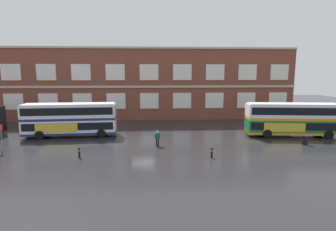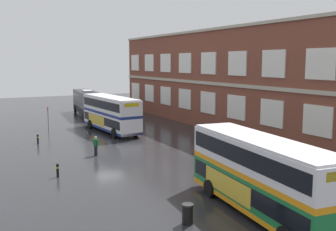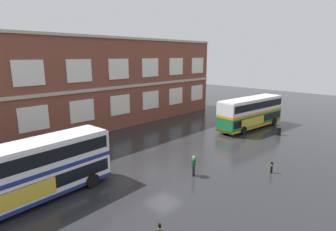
{
  "view_description": "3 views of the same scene",
  "coord_description": "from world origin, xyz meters",
  "px_view_note": "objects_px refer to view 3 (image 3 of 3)",
  "views": [
    {
      "loc": [
        1.14,
        -29.67,
        7.8
      ],
      "look_at": [
        3.08,
        3.15,
        2.52
      ],
      "focal_mm": 28.63,
      "sensor_mm": 36.0,
      "label": 1
    },
    {
      "loc": [
        33.83,
        -11.87,
        8.05
      ],
      "look_at": [
        1.84,
        5.12,
        3.07
      ],
      "focal_mm": 42.09,
      "sensor_mm": 36.0,
      "label": 2
    },
    {
      "loc": [
        -14.24,
        -14.3,
        9.55
      ],
      "look_at": [
        5.33,
        4.6,
        3.4
      ],
      "focal_mm": 28.57,
      "sensor_mm": 36.0,
      "label": 3
    }
  ],
  "objects_px": {
    "station_litter_bin": "(279,131)",
    "safety_bollard_east": "(160,231)",
    "double_decker_middle": "(251,112)",
    "double_decker_near": "(29,172)",
    "safety_bollard_west": "(272,167)",
    "waiting_passenger": "(194,165)"
  },
  "relations": [
    {
      "from": "station_litter_bin",
      "to": "safety_bollard_east",
      "type": "bearing_deg",
      "value": -172.29
    },
    {
      "from": "double_decker_middle",
      "to": "station_litter_bin",
      "type": "height_order",
      "value": "double_decker_middle"
    },
    {
      "from": "double_decker_near",
      "to": "safety_bollard_west",
      "type": "bearing_deg",
      "value": -31.53
    },
    {
      "from": "waiting_passenger",
      "to": "station_litter_bin",
      "type": "distance_m",
      "value": 16.1
    },
    {
      "from": "safety_bollard_west",
      "to": "safety_bollard_east",
      "type": "relative_size",
      "value": 1.0
    },
    {
      "from": "double_decker_near",
      "to": "waiting_passenger",
      "type": "relative_size",
      "value": 6.55
    },
    {
      "from": "safety_bollard_west",
      "to": "safety_bollard_east",
      "type": "xyz_separation_m",
      "value": [
        -12.21,
        0.77,
        0.0
      ]
    },
    {
      "from": "station_litter_bin",
      "to": "safety_bollard_west",
      "type": "distance_m",
      "value": 11.85
    },
    {
      "from": "double_decker_middle",
      "to": "safety_bollard_east",
      "type": "distance_m",
      "value": 25.13
    },
    {
      "from": "safety_bollard_west",
      "to": "double_decker_near",
      "type": "bearing_deg",
      "value": 148.47
    },
    {
      "from": "double_decker_near",
      "to": "safety_bollard_west",
      "type": "distance_m",
      "value": 18.3
    },
    {
      "from": "safety_bollard_west",
      "to": "safety_bollard_east",
      "type": "bearing_deg",
      "value": 176.41
    },
    {
      "from": "double_decker_middle",
      "to": "waiting_passenger",
      "type": "bearing_deg",
      "value": -167.52
    },
    {
      "from": "waiting_passenger",
      "to": "safety_bollard_west",
      "type": "bearing_deg",
      "value": -41.38
    },
    {
      "from": "double_decker_middle",
      "to": "safety_bollard_east",
      "type": "xyz_separation_m",
      "value": [
        -24.01,
        -7.26,
        -1.66
      ]
    },
    {
      "from": "double_decker_near",
      "to": "waiting_passenger",
      "type": "xyz_separation_m",
      "value": [
        10.62,
        -5.2,
        -1.22
      ]
    },
    {
      "from": "double_decker_near",
      "to": "double_decker_middle",
      "type": "height_order",
      "value": "same"
    },
    {
      "from": "safety_bollard_west",
      "to": "waiting_passenger",
      "type": "bearing_deg",
      "value": 138.62
    },
    {
      "from": "station_litter_bin",
      "to": "double_decker_middle",
      "type": "bearing_deg",
      "value": 81.42
    },
    {
      "from": "double_decker_near",
      "to": "station_litter_bin",
      "type": "xyz_separation_m",
      "value": [
        26.71,
        -5.6,
        -1.63
      ]
    },
    {
      "from": "double_decker_near",
      "to": "safety_bollard_west",
      "type": "height_order",
      "value": "double_decker_near"
    },
    {
      "from": "waiting_passenger",
      "to": "safety_bollard_east",
      "type": "distance_m",
      "value": 8.13
    }
  ]
}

